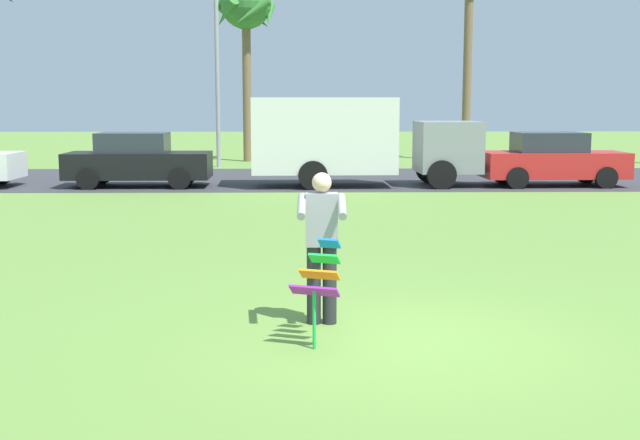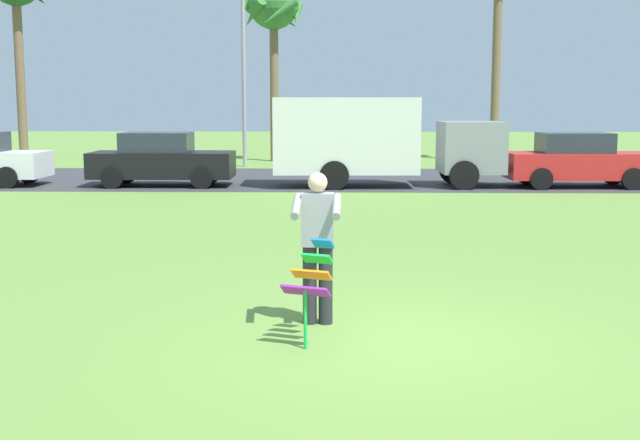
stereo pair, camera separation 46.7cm
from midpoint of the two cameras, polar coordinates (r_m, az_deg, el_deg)
ground_plane at (r=8.88m, az=6.58°, el=-8.28°), size 120.00×120.00×0.00m
road_strip at (r=26.83m, az=3.19°, el=2.87°), size 120.00×8.00×0.01m
person_kite_flyer at (r=9.23m, az=1.28°, el=-1.53°), size 0.54×0.66×1.73m
kite_held at (r=8.50m, az=0.98°, el=-4.01°), size 0.56×0.72×1.08m
parked_car_black at (r=24.90m, az=-10.44°, el=4.10°), size 4.22×1.87×1.60m
parked_truck_grey_van at (r=24.35m, az=4.30°, el=5.63°), size 6.76×2.26×2.62m
parked_car_red at (r=25.39m, az=17.95°, el=3.92°), size 4.24×1.91×1.60m
palm_tree_right_near at (r=34.95m, az=-2.84°, el=14.28°), size 2.58×2.71×7.54m
streetlight_pole at (r=32.04m, az=-4.87°, el=10.87°), size 0.24×1.65×7.00m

